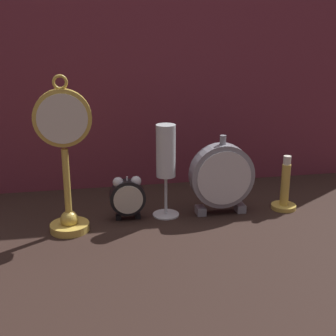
% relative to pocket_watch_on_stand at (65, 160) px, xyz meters
% --- Properties ---
extents(ground_plane, '(4.00, 4.00, 0.00)m').
position_rel_pocket_watch_on_stand_xyz_m(ground_plane, '(0.21, -0.06, -0.16)').
color(ground_plane, black).
extents(fabric_backdrop_drape, '(1.32, 0.01, 0.59)m').
position_rel_pocket_watch_on_stand_xyz_m(fabric_backdrop_drape, '(0.21, 0.26, 0.14)').
color(fabric_backdrop_drape, brown).
rests_on(fabric_backdrop_drape, ground_plane).
extents(pocket_watch_on_stand, '(0.11, 0.08, 0.32)m').
position_rel_pocket_watch_on_stand_xyz_m(pocket_watch_on_stand, '(0.00, 0.00, 0.00)').
color(pocket_watch_on_stand, gold).
rests_on(pocket_watch_on_stand, ground_plane).
extents(alarm_clock_twin_bell, '(0.08, 0.03, 0.10)m').
position_rel_pocket_watch_on_stand_xyz_m(alarm_clock_twin_bell, '(0.13, 0.04, -0.10)').
color(alarm_clock_twin_bell, black).
rests_on(alarm_clock_twin_bell, ground_plane).
extents(mantel_clock_silver, '(0.14, 0.04, 0.18)m').
position_rel_pocket_watch_on_stand_xyz_m(mantel_clock_silver, '(0.34, 0.03, -0.07)').
color(mantel_clock_silver, gray).
rests_on(mantel_clock_silver, ground_plane).
extents(champagne_flute, '(0.06, 0.06, 0.21)m').
position_rel_pocket_watch_on_stand_xyz_m(champagne_flute, '(0.22, 0.04, -0.02)').
color(champagne_flute, silver).
rests_on(champagne_flute, ground_plane).
extents(brass_candlestick, '(0.06, 0.06, 0.13)m').
position_rel_pocket_watch_on_stand_xyz_m(brass_candlestick, '(0.49, 0.03, -0.11)').
color(brass_candlestick, gold).
rests_on(brass_candlestick, ground_plane).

